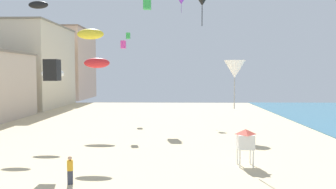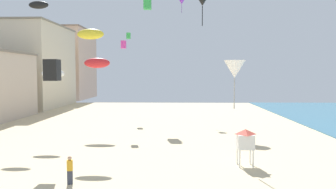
# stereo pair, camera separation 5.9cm
# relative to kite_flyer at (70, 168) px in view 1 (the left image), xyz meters

# --- Properties ---
(boardwalk_hotel_far) EXTENTS (16.81, 18.20, 15.49)m
(boardwalk_hotel_far) POSITION_rel_kite_flyer_xyz_m (-24.11, 43.91, 6.83)
(boardwalk_hotel_far) COLOR beige
(boardwalk_hotel_far) RESTS_ON ground
(boardwalk_hotel_distant) EXTENTS (16.16, 17.02, 17.39)m
(boardwalk_hotel_distant) POSITION_rel_kite_flyer_xyz_m (-24.11, 64.59, 7.78)
(boardwalk_hotel_distant) COLOR beige
(boardwalk_hotel_distant) RESTS_ON ground
(kite_flyer) EXTENTS (0.34, 0.34, 1.64)m
(kite_flyer) POSITION_rel_kite_flyer_xyz_m (0.00, 0.00, 0.00)
(kite_flyer) COLOR #383D4C
(kite_flyer) RESTS_ON ground
(lifeguard_stand) EXTENTS (1.10, 1.10, 2.55)m
(lifeguard_stand) POSITION_rel_kite_flyer_xyz_m (10.82, 4.07, 0.92)
(lifeguard_stand) COLOR white
(lifeguard_stand) RESTS_ON ground
(kite_green_box) EXTENTS (1.00, 1.00, 1.58)m
(kite_green_box) POSITION_rel_kite_flyer_xyz_m (2.16, 26.30, 14.78)
(kite_green_box) COLOR green
(kite_black_parafoil) EXTENTS (2.00, 0.55, 0.78)m
(kite_black_parafoil) POSITION_rel_kite_flyer_xyz_m (-7.70, 14.67, 12.27)
(kite_black_parafoil) COLOR black
(kite_green_box_2) EXTENTS (0.55, 0.55, 0.87)m
(kite_green_box_2) POSITION_rel_kite_flyer_xyz_m (-0.94, 29.82, 10.89)
(kite_green_box_2) COLOR green
(kite_magenta_box) EXTENTS (0.54, 0.54, 0.85)m
(kite_magenta_box) POSITION_rel_kite_flyer_xyz_m (0.17, 18.43, 8.64)
(kite_magenta_box) COLOR #DB3D9E
(kite_black_delta) EXTENTS (1.73, 1.73, 3.94)m
(kite_black_delta) POSITION_rel_kite_flyer_xyz_m (9.35, 24.30, 14.69)
(kite_black_delta) COLOR black
(kite_purple_delta) EXTENTS (0.88, 0.88, 2.00)m
(kite_purple_delta) POSITION_rel_kite_flyer_xyz_m (6.81, 32.43, 16.25)
(kite_purple_delta) COLOR purple
(kite_black_box) EXTENTS (0.96, 0.96, 1.51)m
(kite_black_box) POSITION_rel_kite_flyer_xyz_m (-2.71, 4.77, 5.67)
(kite_black_box) COLOR black
(kite_white_parafoil) EXTENTS (2.15, 0.60, 0.84)m
(kite_white_parafoil) POSITION_rel_kite_flyer_xyz_m (-5.32, 11.78, 5.41)
(kite_white_parafoil) COLOR white
(kite_white_delta) EXTENTS (1.49, 1.49, 3.38)m
(kite_white_delta) POSITION_rel_kite_flyer_xyz_m (10.13, 4.64, 5.72)
(kite_white_delta) COLOR white
(kite_red_parafoil) EXTENTS (2.77, 0.77, 1.08)m
(kite_red_parafoil) POSITION_rel_kite_flyer_xyz_m (-2.43, 16.80, 6.54)
(kite_red_parafoil) COLOR red
(kite_yellow_parafoil) EXTENTS (2.30, 0.64, 0.89)m
(kite_yellow_parafoil) POSITION_rel_kite_flyer_xyz_m (-1.25, 9.79, 8.78)
(kite_yellow_parafoil) COLOR yellow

